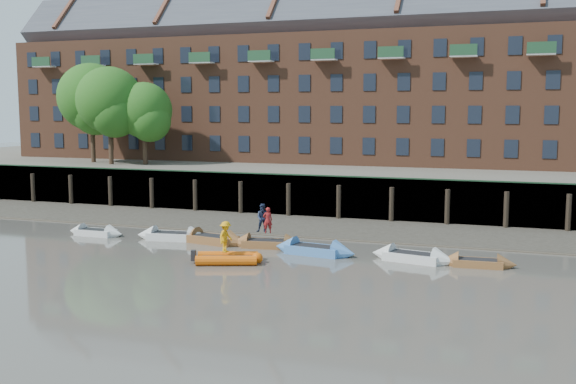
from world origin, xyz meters
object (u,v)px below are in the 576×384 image
at_px(rowboat_0, 96,232).
at_px(rowboat_1, 172,236).
at_px(person_rower_b, 263,218).
at_px(person_rib_crew, 226,237).
at_px(rowboat_5, 413,257).
at_px(rowboat_6, 478,263).
at_px(rowboat_2, 213,239).
at_px(rowboat_4, 314,250).
at_px(person_rower_a, 268,220).
at_px(rowboat_3, 267,244).
at_px(rib_tender, 230,258).

xyz_separation_m(rowboat_0, rowboat_1, (5.51, 0.34, 0.04)).
bearing_deg(person_rower_b, person_rib_crew, -110.36).
height_order(rowboat_5, rowboat_6, rowboat_5).
relative_size(rowboat_5, rowboat_6, 1.22).
xyz_separation_m(rowboat_2, person_rower_b, (3.33, 0.05, 1.51)).
bearing_deg(rowboat_4, rowboat_2, 179.58).
height_order(rowboat_4, rowboat_5, rowboat_4).
bearing_deg(person_rower_a, person_rower_b, -55.96).
bearing_deg(rowboat_3, rowboat_5, -14.00).
relative_size(rowboat_1, rowboat_5, 0.99).
distance_m(rowboat_2, rowboat_5, 12.52).
height_order(rowboat_1, person_rower_a, person_rower_a).
bearing_deg(rowboat_1, rowboat_4, -13.92).
distance_m(person_rower_a, person_rower_b, 0.39).
bearing_deg(rib_tender, rowboat_0, 139.48).
relative_size(rowboat_0, person_rower_b, 2.31).
xyz_separation_m(rowboat_5, person_rower_a, (-8.80, 0.84, 1.42)).
bearing_deg(rowboat_5, rowboat_4, -168.40).
distance_m(rowboat_3, rowboat_6, 12.34).
xyz_separation_m(rowboat_0, rowboat_5, (20.90, -0.75, 0.04)).
bearing_deg(rowboat_1, person_rower_a, -9.45).
bearing_deg(rib_tender, rowboat_4, 25.09).
height_order(rowboat_0, rowboat_1, rowboat_1).
relative_size(rowboat_2, rowboat_6, 1.23).
bearing_deg(rowboat_0, rowboat_6, -1.90).
bearing_deg(person_rower_a, rib_tender, 51.85).
bearing_deg(rowboat_6, rowboat_0, 173.86).
bearing_deg(rib_tender, person_rower_a, 64.41).
relative_size(rowboat_2, rowboat_4, 0.97).
bearing_deg(rowboat_0, person_rower_a, 0.61).
relative_size(rowboat_0, rib_tender, 1.10).
xyz_separation_m(rowboat_0, rowboat_6, (24.34, -0.88, -0.00)).
bearing_deg(person_rib_crew, rowboat_3, -2.25).
height_order(rowboat_0, rowboat_5, rowboat_5).
xyz_separation_m(rowboat_4, person_rower_b, (-3.55, 1.04, 1.50)).
bearing_deg(person_rower_a, rowboat_4, 132.20).
distance_m(rowboat_5, person_rower_b, 9.33).
xyz_separation_m(rowboat_3, rowboat_6, (12.29, -1.01, -0.03)).
bearing_deg(person_rower_a, person_rib_crew, 48.68).
distance_m(rowboat_4, rowboat_5, 5.60).
relative_size(rowboat_6, person_rower_a, 2.57).
xyz_separation_m(rowboat_4, rowboat_5, (5.60, 0.05, -0.01)).
xyz_separation_m(rowboat_1, rowboat_3, (6.54, -0.21, -0.01)).
relative_size(rowboat_6, person_rib_crew, 2.39).
relative_size(rowboat_2, rowboat_5, 1.01).
relative_size(rowboat_3, person_rib_crew, 2.75).
bearing_deg(rowboat_5, rowboat_2, -173.22).
height_order(rowboat_4, person_rower_b, person_rower_b).
distance_m(rowboat_5, person_rib_crew, 10.25).
bearing_deg(person_rib_crew, rowboat_6, -68.85).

